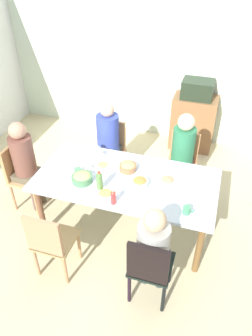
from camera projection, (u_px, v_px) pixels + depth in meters
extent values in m
plane|color=#C3B48A|center=(126.00, 225.00, 4.11)|extent=(6.79, 6.79, 0.00)
cube|color=silver|center=(171.00, 63.00, 5.17)|extent=(5.90, 0.12, 2.60)
cube|color=silver|center=(126.00, 180.00, 3.66)|extent=(2.06, 1.02, 0.04)
cylinder|color=brown|center=(41.00, 211.00, 3.80)|extent=(0.07, 0.07, 0.72)
cylinder|color=brown|center=(199.00, 249.00, 3.35)|extent=(0.07, 0.07, 0.72)
cylinder|color=brown|center=(71.00, 171.00, 4.43)|extent=(0.07, 0.07, 0.72)
cylinder|color=brown|center=(207.00, 198.00, 3.98)|extent=(0.07, 0.07, 0.72)
cube|color=tan|center=(180.00, 168.00, 4.34)|extent=(0.40, 0.40, 0.04)
cylinder|color=tan|center=(193.00, 176.00, 4.56)|extent=(0.04, 0.04, 0.43)
cylinder|color=#A37A47|center=(169.00, 172.00, 4.64)|extent=(0.04, 0.04, 0.43)
cylinder|color=#B28947|center=(189.00, 191.00, 4.30)|extent=(0.04, 0.04, 0.43)
cylinder|color=#A97C5A|center=(164.00, 186.00, 4.38)|extent=(0.04, 0.04, 0.43)
cube|color=#B5774C|center=(185.00, 147.00, 4.33)|extent=(0.38, 0.04, 0.45)
cylinder|color=#4F4537|center=(183.00, 186.00, 4.37)|extent=(0.09, 0.09, 0.45)
cylinder|color=#4F5533|center=(172.00, 184.00, 4.41)|extent=(0.09, 0.09, 0.45)
cube|color=brown|center=(181.00, 165.00, 4.30)|extent=(0.30, 0.30, 0.10)
cylinder|color=#296D48|center=(183.00, 146.00, 4.12)|extent=(0.29, 0.29, 0.50)
sphere|color=beige|center=(186.00, 122.00, 3.91)|extent=(0.21, 0.21, 0.21)
cube|color=black|center=(151.00, 264.00, 3.10)|extent=(0.40, 0.40, 0.04)
cylinder|color=black|center=(129.00, 288.00, 3.15)|extent=(0.04, 0.04, 0.43)
cylinder|color=black|center=(163.00, 298.00, 3.06)|extent=(0.04, 0.04, 0.43)
cylinder|color=black|center=(139.00, 261.00, 3.40)|extent=(0.04, 0.04, 0.43)
cylinder|color=black|center=(170.00, 269.00, 3.32)|extent=(0.04, 0.04, 0.43)
cube|color=black|center=(148.00, 264.00, 2.82)|extent=(0.38, 0.04, 0.45)
cylinder|color=#3A4140|center=(145.00, 268.00, 3.32)|extent=(0.09, 0.09, 0.45)
cylinder|color=#383F3A|center=(160.00, 272.00, 3.28)|extent=(0.09, 0.09, 0.45)
cube|color=#394649|center=(152.00, 261.00, 3.06)|extent=(0.30, 0.30, 0.10)
cylinder|color=#9F9E96|center=(153.00, 243.00, 2.91)|extent=(0.30, 0.30, 0.41)
sphere|color=tan|center=(155.00, 220.00, 2.73)|extent=(0.21, 0.21, 0.21)
cube|color=tan|center=(28.00, 178.00, 4.16)|extent=(0.40, 0.40, 0.04)
cylinder|color=#A9824B|center=(27.00, 181.00, 4.47)|extent=(0.04, 0.04, 0.43)
cylinder|color=tan|center=(13.00, 197.00, 4.21)|extent=(0.04, 0.04, 0.43)
cylinder|color=tan|center=(49.00, 186.00, 4.39)|extent=(0.04, 0.04, 0.43)
cylinder|color=#A68447|center=(36.00, 202.00, 4.13)|extent=(0.04, 0.04, 0.43)
cube|color=#A37A4B|center=(12.00, 161.00, 4.07)|extent=(0.04, 0.38, 0.45)
cylinder|color=brown|center=(41.00, 189.00, 4.33)|extent=(0.09, 0.09, 0.45)
cylinder|color=brown|center=(35.00, 196.00, 4.21)|extent=(0.09, 0.09, 0.45)
cube|color=brown|center=(27.00, 175.00, 4.13)|extent=(0.30, 0.30, 0.10)
cylinder|color=brown|center=(23.00, 155.00, 3.95)|extent=(0.28, 0.28, 0.51)
sphere|color=tan|center=(17.00, 131.00, 3.74)|extent=(0.21, 0.21, 0.21)
cube|color=#A38752|center=(55.00, 239.00, 3.35)|extent=(0.40, 0.40, 0.04)
cylinder|color=tan|center=(36.00, 262.00, 3.39)|extent=(0.04, 0.04, 0.43)
cylinder|color=#B47A51|center=(65.00, 270.00, 3.31)|extent=(0.04, 0.04, 0.43)
cylinder|color=tan|center=(52.00, 238.00, 3.65)|extent=(0.04, 0.04, 0.43)
cylinder|color=#A87B51|center=(79.00, 245.00, 3.57)|extent=(0.04, 0.04, 0.43)
cube|color=tan|center=(43.00, 237.00, 3.07)|extent=(0.38, 0.04, 0.45)
cube|color=#AA7A5A|center=(109.00, 155.00, 4.58)|extent=(0.40, 0.40, 0.04)
cylinder|color=#A77B5B|center=(124.00, 163.00, 4.81)|extent=(0.04, 0.04, 0.43)
cylinder|color=#B57D49|center=(103.00, 160.00, 4.89)|extent=(0.04, 0.04, 0.43)
cylinder|color=tan|center=(116.00, 177.00, 4.55)|extent=(0.04, 0.04, 0.43)
cylinder|color=#AA7648|center=(94.00, 173.00, 4.63)|extent=(0.04, 0.04, 0.43)
cube|color=#AB7D4E|center=(113.00, 135.00, 4.58)|extent=(0.38, 0.04, 0.45)
cylinder|color=#383A3D|center=(112.00, 172.00, 4.62)|extent=(0.09, 0.09, 0.45)
cylinder|color=#383A4B|center=(102.00, 170.00, 4.66)|extent=(0.09, 0.09, 0.45)
cube|color=#3B4246|center=(109.00, 152.00, 4.55)|extent=(0.30, 0.30, 0.10)
cylinder|color=#3445A1|center=(108.00, 133.00, 4.36)|extent=(0.31, 0.31, 0.52)
sphere|color=tan|center=(107.00, 110.00, 4.16)|extent=(0.18, 0.18, 0.18)
cylinder|color=silver|center=(168.00, 181.00, 3.61)|extent=(0.25, 0.25, 0.01)
ellipsoid|color=tan|center=(168.00, 179.00, 3.60)|extent=(0.14, 0.14, 0.02)
cylinder|color=white|center=(103.00, 166.00, 3.83)|extent=(0.21, 0.21, 0.01)
ellipsoid|color=tan|center=(103.00, 165.00, 3.82)|extent=(0.12, 0.12, 0.02)
cylinder|color=white|center=(105.00, 194.00, 3.43)|extent=(0.25, 0.25, 0.01)
ellipsoid|color=tan|center=(105.00, 193.00, 3.41)|extent=(0.14, 0.14, 0.02)
cylinder|color=#96643F|center=(128.00, 167.00, 3.76)|extent=(0.20, 0.20, 0.07)
ellipsoid|color=#93AB61|center=(128.00, 165.00, 3.74)|extent=(0.16, 0.16, 0.04)
cylinder|color=beige|center=(140.00, 183.00, 3.53)|extent=(0.19, 0.19, 0.07)
ellipsoid|color=#B77738|center=(140.00, 181.00, 3.51)|extent=(0.15, 0.15, 0.04)
cylinder|color=#4C7E52|center=(82.00, 179.00, 3.59)|extent=(0.23, 0.23, 0.08)
ellipsoid|color=tan|center=(82.00, 176.00, 3.56)|extent=(0.19, 0.19, 0.04)
cylinder|color=white|center=(99.00, 154.00, 3.96)|extent=(0.08, 0.08, 0.09)
torus|color=white|center=(103.00, 155.00, 3.95)|extent=(0.05, 0.01, 0.05)
cylinder|color=white|center=(88.00, 169.00, 3.74)|extent=(0.09, 0.09, 0.08)
torus|color=white|center=(92.00, 169.00, 3.73)|extent=(0.05, 0.01, 0.05)
cylinder|color=#50905F|center=(78.00, 171.00, 3.70)|extent=(0.08, 0.08, 0.08)
torus|color=#448F6A|center=(82.00, 172.00, 3.69)|extent=(0.05, 0.01, 0.05)
cylinder|color=#459362|center=(187.00, 210.00, 3.18)|extent=(0.08, 0.08, 0.09)
torus|color=#48896A|center=(192.00, 211.00, 3.17)|extent=(0.05, 0.01, 0.05)
cylinder|color=white|center=(94.00, 147.00, 4.11)|extent=(0.08, 0.08, 0.08)
torus|color=white|center=(98.00, 148.00, 4.09)|extent=(0.05, 0.01, 0.05)
cylinder|color=#558041|center=(100.00, 182.00, 3.44)|extent=(0.07, 0.07, 0.20)
cone|color=#51793A|center=(99.00, 174.00, 3.37)|extent=(0.06, 0.06, 0.03)
cylinder|color=red|center=(99.00, 172.00, 3.36)|extent=(0.03, 0.03, 0.01)
cylinder|color=red|center=(114.00, 198.00, 3.28)|extent=(0.05, 0.05, 0.14)
cone|color=red|center=(113.00, 192.00, 3.23)|extent=(0.05, 0.05, 0.03)
cylinder|color=silver|center=(113.00, 190.00, 3.21)|extent=(0.03, 0.03, 0.01)
cube|color=brown|center=(193.00, 123.00, 5.33)|extent=(0.70, 0.44, 0.90)
cube|color=#222E20|center=(198.00, 89.00, 4.98)|extent=(0.48, 0.36, 0.28)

